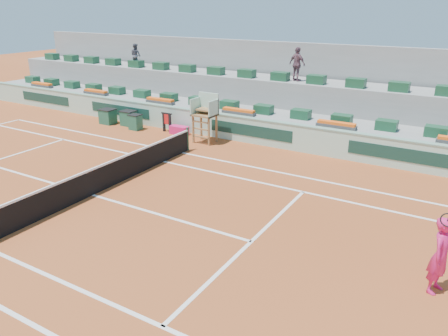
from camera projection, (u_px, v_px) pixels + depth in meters
The scene contains 19 objects.
ground at pixel (93, 195), 15.64m from camera, with size 90.00×90.00×0.00m, color #93411C.
seating_tier_lower at pixel (238, 116), 24.03m from camera, with size 36.00×4.00×1.20m, color gray.
seating_tier_upper at pixel (251, 99), 25.07m from camera, with size 36.00×2.40×2.60m, color gray.
stadium_back_wall at pixel (264, 79), 26.04m from camera, with size 36.00×0.40×4.40m, color gray.
player_bag at pixel (179, 130), 22.82m from camera, with size 0.99×0.44×0.44m, color #DA1C66.
spectator_left at pixel (136, 55), 27.78m from camera, with size 0.71×0.55×1.46m, color #464652.
spectator_mid at pixel (297, 64), 22.66m from camera, with size 1.02×0.43×1.75m, color #6D4957.
court_lines at pixel (93, 195), 15.64m from camera, with size 23.89×11.09×0.01m.
tennis_net at pixel (91, 182), 15.45m from camera, with size 0.10×11.97×1.10m.
advertising_hoarding at pixel (217, 125), 22.24m from camera, with size 36.00×0.34×1.26m.
umpire_chair at pixel (206, 111), 21.12m from camera, with size 1.10×0.90×2.40m.
seat_row_lower at pixel (229, 105), 23.02m from camera, with size 32.90×0.60×0.44m.
seat_row_upper at pixel (247, 73), 24.05m from camera, with size 32.90×0.60×0.44m.
flower_planters at pixel (197, 106), 23.12m from camera, with size 26.80×0.36×0.28m.
drink_cooler_a at pixel (135, 122), 23.60m from camera, with size 0.64×0.55×0.84m.
drink_cooler_b at pixel (129, 118), 24.42m from camera, with size 0.80×0.69×0.84m.
drink_cooler_c at pixel (108, 116), 24.78m from camera, with size 0.84×0.73×0.84m.
towel_rack at pixel (167, 121), 23.13m from camera, with size 0.67×0.11×1.03m.
tennis_player at pixel (441, 255), 10.12m from camera, with size 0.64×0.96×2.28m.
Camera 1 is at (11.35, -9.87, 6.45)m, focal length 35.00 mm.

